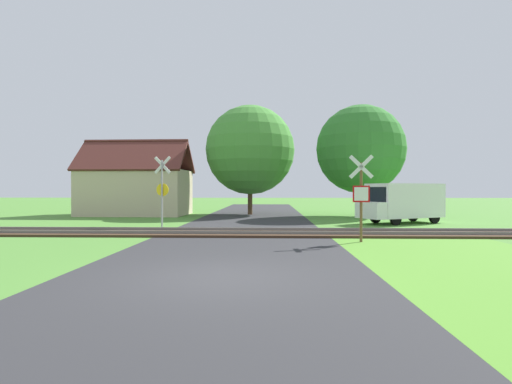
% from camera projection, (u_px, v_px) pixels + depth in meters
% --- Properties ---
extents(ground_plane, '(160.00, 160.00, 0.00)m').
position_uv_depth(ground_plane, '(218.00, 278.00, 8.69)').
color(ground_plane, '#4C8433').
extents(road_asphalt, '(7.09, 80.00, 0.01)m').
position_uv_depth(road_asphalt, '(228.00, 261.00, 10.69)').
color(road_asphalt, '#2D2D30').
rests_on(road_asphalt, ground).
extents(rail_track, '(60.00, 2.60, 0.22)m').
position_uv_depth(rail_track, '(243.00, 233.00, 17.01)').
color(rail_track, '#422D1E').
rests_on(rail_track, ground).
extents(stop_sign_near, '(0.87, 0.21, 3.18)m').
position_uv_depth(stop_sign_near, '(361.00, 194.00, 14.50)').
color(stop_sign_near, brown).
rests_on(stop_sign_near, ground).
extents(crossing_sign_far, '(0.87, 0.19, 3.56)m').
position_uv_depth(crossing_sign_far, '(162.00, 187.00, 19.75)').
color(crossing_sign_far, '#9E9EA5').
rests_on(crossing_sign_far, ground).
extents(house, '(7.91, 5.29, 5.63)m').
position_uv_depth(house, '(136.00, 190.00, 29.70)').
color(house, '#C6B293').
rests_on(house, ground).
extents(tree_right, '(6.25, 6.25, 7.90)m').
position_uv_depth(tree_right, '(360.00, 149.00, 28.31)').
color(tree_right, '#513823').
rests_on(tree_right, ground).
extents(tree_center, '(6.75, 6.75, 8.28)m').
position_uv_depth(tree_center, '(250.00, 150.00, 30.29)').
color(tree_center, '#513823').
rests_on(tree_center, ground).
extents(mail_truck, '(5.21, 3.84, 2.24)m').
position_uv_depth(mail_truck, '(403.00, 201.00, 22.46)').
color(mail_truck, white).
rests_on(mail_truck, ground).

